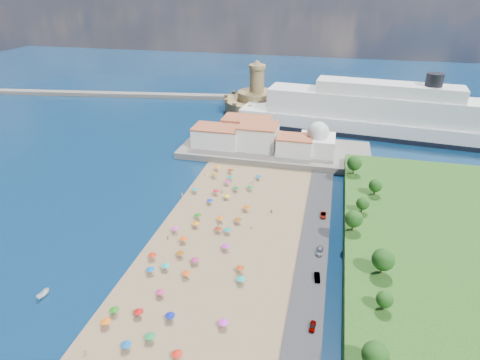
# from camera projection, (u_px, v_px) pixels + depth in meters

# --- Properties ---
(ground) EXTENTS (700.00, 700.00, 0.00)m
(ground) POSITION_uv_depth(u_px,v_px,m) (211.00, 233.00, 134.10)
(ground) COLOR #071938
(ground) RESTS_ON ground
(terrace) EXTENTS (90.00, 36.00, 3.00)m
(terrace) POSITION_uv_depth(u_px,v_px,m) (275.00, 150.00, 194.84)
(terrace) COLOR #59544C
(terrace) RESTS_ON ground
(jetty) EXTENTS (18.00, 70.00, 2.40)m
(jetty) POSITION_uv_depth(u_px,v_px,m) (246.00, 125.00, 229.94)
(jetty) COLOR #59544C
(jetty) RESTS_ON ground
(breakwater) EXTENTS (199.03, 34.77, 2.60)m
(breakwater) POSITION_uv_depth(u_px,v_px,m) (127.00, 95.00, 289.21)
(breakwater) COLOR #59544C
(breakwater) RESTS_ON ground
(waterfront_buildings) EXTENTS (57.00, 29.00, 11.00)m
(waterfront_buildings) POSITION_uv_depth(u_px,v_px,m) (249.00, 135.00, 195.22)
(waterfront_buildings) COLOR silver
(waterfront_buildings) RESTS_ON terrace
(domed_building) EXTENTS (16.00, 16.00, 15.00)m
(domed_building) POSITION_uv_depth(u_px,v_px,m) (317.00, 141.00, 185.62)
(domed_building) COLOR silver
(domed_building) RESTS_ON terrace
(fortress) EXTENTS (40.00, 40.00, 32.40)m
(fortress) POSITION_uv_depth(u_px,v_px,m) (257.00, 101.00, 253.56)
(fortress) COLOR #967A4B
(fortress) RESTS_ON ground
(cruise_ship) EXTENTS (159.06, 39.15, 34.43)m
(cruise_ship) POSITION_uv_depth(u_px,v_px,m) (384.00, 117.00, 214.21)
(cruise_ship) COLOR black
(cruise_ship) RESTS_ON ground
(beach_parasols) EXTENTS (32.22, 115.37, 2.20)m
(beach_parasols) POSITION_uv_depth(u_px,v_px,m) (195.00, 245.00, 124.14)
(beach_parasols) COLOR gray
(beach_parasols) RESTS_ON beach
(beachgoers) EXTENTS (36.79, 93.92, 1.79)m
(beachgoers) POSITION_uv_depth(u_px,v_px,m) (207.00, 221.00, 138.30)
(beachgoers) COLOR tan
(beachgoers) RESTS_ON beach
(moored_boats) EXTENTS (14.50, 28.48, 1.64)m
(moored_boats) POSITION_uv_depth(u_px,v_px,m) (34.00, 325.00, 97.19)
(moored_boats) COLOR white
(moored_boats) RESTS_ON ground
(parked_cars) EXTENTS (2.46, 56.21, 1.40)m
(parked_cars) POSITION_uv_depth(u_px,v_px,m) (320.00, 253.00, 121.77)
(parked_cars) COLOR gray
(parked_cars) RESTS_ON promenade
(hillside_trees) EXTENTS (13.19, 110.04, 7.61)m
(hillside_trees) POSITION_uv_depth(u_px,v_px,m) (366.00, 231.00, 117.12)
(hillside_trees) COLOR #382314
(hillside_trees) RESTS_ON hillside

